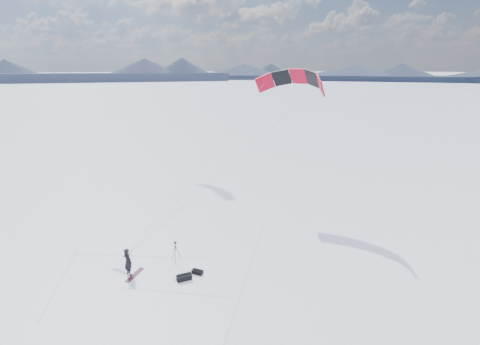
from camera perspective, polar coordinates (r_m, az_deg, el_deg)
ground at (r=20.57m, az=-13.82°, el=-17.39°), size 1800.00×1800.00×0.00m
horizon_hills at (r=19.04m, az=-14.47°, el=-9.69°), size 704.00×704.42×8.00m
snow_tracks at (r=20.34m, az=-19.52°, el=-18.36°), size 13.93×9.84×0.01m
snowkiter at (r=21.79m, az=-17.72°, el=-15.61°), size 0.58×0.70×1.64m
snowboard at (r=21.61m, az=-16.90°, el=-15.77°), size 1.32×1.23×0.04m
tripod at (r=21.91m, az=-10.55°, el=-12.23°), size 0.55×0.63×1.34m
gear_bag_a at (r=20.53m, az=-9.14°, el=-16.61°), size 0.86×0.48×0.37m
gear_bag_b at (r=20.96m, az=-7.00°, el=-15.87°), size 0.63×0.68×0.29m
power_kite at (r=28.65m, az=8.78°, el=14.61°), size 16.06×7.21×10.12m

